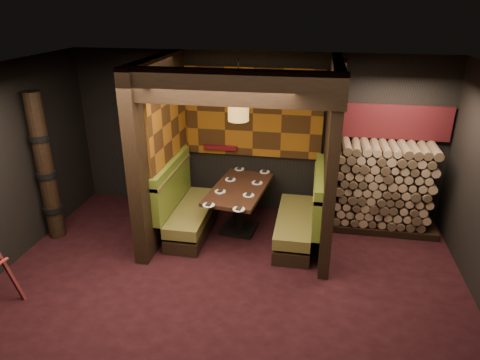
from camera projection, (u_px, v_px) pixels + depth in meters
name	position (u px, v px, depth m)	size (l,w,h in m)	color
floor	(222.00, 299.00, 5.63)	(6.50, 5.50, 0.02)	black
ceiling	(218.00, 78.00, 4.51)	(6.50, 5.50, 0.02)	black
wall_back	(255.00, 134.00, 7.57)	(6.50, 0.02, 2.85)	black
partition_left	(160.00, 150.00, 6.79)	(0.20, 2.20, 2.85)	black
partition_right	(330.00, 159.00, 6.39)	(0.15, 2.10, 2.85)	black
header_beam	(229.00, 88.00, 5.24)	(2.85, 0.18, 0.44)	black
tapa_back_panel	(253.00, 113.00, 7.37)	(2.40, 0.06, 1.55)	#8E5113
tapa_side_panel	(170.00, 121.00, 6.76)	(0.04, 1.85, 1.45)	#8E5113
lacquer_shelf	(221.00, 147.00, 7.66)	(0.60, 0.12, 0.07)	maroon
booth_bench_left	(187.00, 209.00, 7.12)	(0.68, 1.60, 1.14)	black
booth_bench_right	(301.00, 219.00, 6.81)	(0.68, 1.60, 1.14)	black
dining_table	(239.00, 200.00, 7.08)	(0.99, 1.59, 0.79)	black
place_settings	(239.00, 187.00, 6.98)	(0.83, 1.77, 0.03)	white
pendant_lamp	(238.00, 106.00, 6.41)	(0.32, 0.32, 0.92)	olive
totem_column	(45.00, 169.00, 6.66)	(0.31, 0.31, 2.40)	black
firewood_stack	(387.00, 188.00, 7.08)	(1.73, 0.70, 1.50)	black
mosaic_header	(393.00, 122.00, 6.98)	(1.83, 0.10, 0.56)	maroon
bay_front_post	(336.00, 154.00, 6.61)	(0.08, 0.08, 2.85)	black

